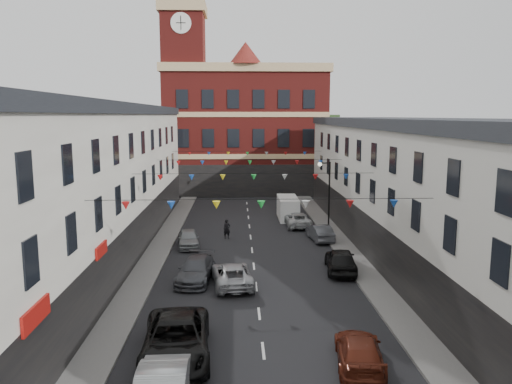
{
  "coord_description": "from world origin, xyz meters",
  "views": [
    {
      "loc": [
        -1.06,
        -27.89,
        9.91
      ],
      "look_at": [
        0.33,
        8.84,
        4.24
      ],
      "focal_mm": 35.0,
      "sensor_mm": 36.0,
      "label": 1
    }
  ],
  "objects": [
    {
      "name": "pedestrian",
      "position": [
        -1.93,
        11.58,
        0.79
      ],
      "size": [
        0.65,
        0.5,
        1.57
      ],
      "primitive_type": "imported",
      "rotation": [
        0.0,
        0.0,
        0.23
      ],
      "color": "black",
      "rests_on": "ground"
    },
    {
      "name": "street_lamp",
      "position": [
        6.55,
        14.0,
        3.9
      ],
      "size": [
        1.1,
        0.36,
        6.0
      ],
      "color": "black",
      "rests_on": "ground"
    },
    {
      "name": "pavement_right",
      "position": [
        6.9,
        2.0,
        0.07
      ],
      "size": [
        1.8,
        64.0,
        0.15
      ],
      "primitive_type": "cube",
      "color": "#605E5B",
      "rests_on": "ground"
    },
    {
      "name": "pavement_left",
      "position": [
        -6.9,
        2.0,
        0.07
      ],
      "size": [
        1.8,
        64.0,
        0.15
      ],
      "primitive_type": "cube",
      "color": "#605E5B",
      "rests_on": "ground"
    },
    {
      "name": "car_right_f",
      "position": [
        4.32,
        15.85,
        0.64
      ],
      "size": [
        2.2,
        4.64,
        1.28
      ],
      "primitive_type": "imported",
      "rotation": [
        0.0,
        0.0,
        3.16
      ],
      "color": "#B3B7B9",
      "rests_on": "ground"
    },
    {
      "name": "distant_hill",
      "position": [
        -4.0,
        62.0,
        5.0
      ],
      "size": [
        40.0,
        14.0,
        10.0
      ],
      "primitive_type": "cube",
      "color": "#274721",
      "rests_on": "ground"
    },
    {
      "name": "terrace_left",
      "position": [
        -11.78,
        1.0,
        5.35
      ],
      "size": [
        8.4,
        56.0,
        10.7
      ],
      "color": "beige",
      "rests_on": "ground"
    },
    {
      "name": "car_right_d",
      "position": [
        5.5,
        2.6,
        0.77
      ],
      "size": [
        2.29,
        4.7,
        1.55
      ],
      "primitive_type": "imported",
      "rotation": [
        0.0,
        0.0,
        3.04
      ],
      "color": "black",
      "rests_on": "ground"
    },
    {
      "name": "car_right_e",
      "position": [
        5.5,
        10.71,
        0.65
      ],
      "size": [
        1.84,
        4.11,
        1.31
      ],
      "primitive_type": "imported",
      "rotation": [
        0.0,
        0.0,
        3.26
      ],
      "color": "#484A50",
      "rests_on": "ground"
    },
    {
      "name": "terrace_right",
      "position": [
        11.78,
        1.0,
        4.85
      ],
      "size": [
        8.4,
        56.0,
        9.7
      ],
      "color": "#BBB9AF",
      "rests_on": "ground"
    },
    {
      "name": "clock_tower",
      "position": [
        -7.5,
        35.0,
        14.93
      ],
      "size": [
        5.6,
        5.6,
        30.0
      ],
      "color": "maroon",
      "rests_on": "ground"
    },
    {
      "name": "car_right_c",
      "position": [
        3.74,
        -9.5,
        0.64
      ],
      "size": [
        2.38,
        4.6,
        1.27
      ],
      "primitive_type": "imported",
      "rotation": [
        0.0,
        0.0,
        3.0
      ],
      "color": "#602113",
      "rests_on": "ground"
    },
    {
      "name": "car_left_c",
      "position": [
        -3.6,
        -8.55,
        0.82
      ],
      "size": [
        3.11,
        6.06,
        1.64
      ],
      "primitive_type": "imported",
      "rotation": [
        0.0,
        0.0,
        0.07
      ],
      "color": "black",
      "rests_on": "ground"
    },
    {
      "name": "ground",
      "position": [
        0.0,
        0.0,
        0.0
      ],
      "size": [
        160.0,
        160.0,
        0.0
      ],
      "primitive_type": "plane",
      "color": "black",
      "rests_on": "ground"
    },
    {
      "name": "car_left_d",
      "position": [
        -3.6,
        1.19,
        0.69
      ],
      "size": [
        2.43,
        4.95,
        1.38
      ],
      "primitive_type": "imported",
      "rotation": [
        0.0,
        0.0,
        -0.11
      ],
      "color": "#414349",
      "rests_on": "ground"
    },
    {
      "name": "white_van",
      "position": [
        3.8,
        19.26,
        1.05
      ],
      "size": [
        1.85,
        4.74,
        2.09
      ],
      "primitive_type": "cube",
      "rotation": [
        0.0,
        0.0,
        -0.01
      ],
      "color": "white",
      "rests_on": "ground"
    },
    {
      "name": "moving_car",
      "position": [
        -1.39,
        0.33,
        0.66
      ],
      "size": [
        2.74,
        4.98,
        1.32
      ],
      "primitive_type": "imported",
      "rotation": [
        0.0,
        0.0,
        3.26
      ],
      "color": "#A2A4A9",
      "rests_on": "ground"
    },
    {
      "name": "car_left_e",
      "position": [
        -4.8,
        9.12,
        0.67
      ],
      "size": [
        2.05,
        4.07,
        1.33
      ],
      "primitive_type": "imported",
      "rotation": [
        0.0,
        0.0,
        0.13
      ],
      "color": "gray",
      "rests_on": "ground"
    },
    {
      "name": "civic_building",
      "position": [
        0.0,
        37.95,
        8.14
      ],
      "size": [
        20.6,
        13.3,
        18.5
      ],
      "color": "maroon",
      "rests_on": "ground"
    }
  ]
}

